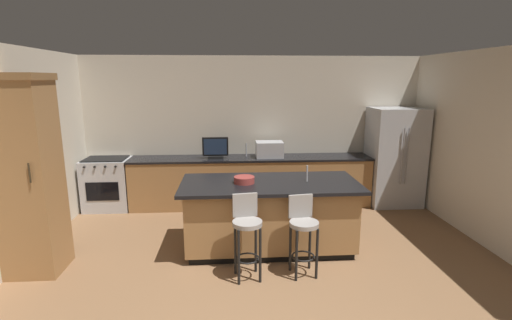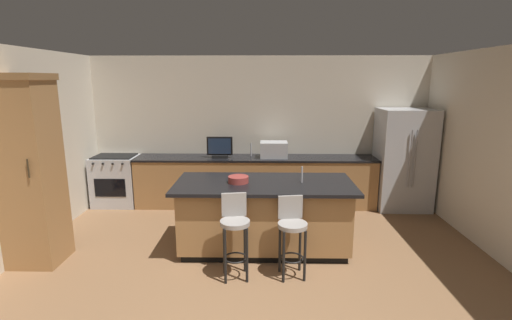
% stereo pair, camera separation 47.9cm
% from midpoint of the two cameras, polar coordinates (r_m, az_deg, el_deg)
% --- Properties ---
extents(wall_back, '(6.62, 0.12, 2.68)m').
position_cam_midpoint_polar(wall_back, '(7.00, -2.35, 4.59)').
color(wall_back, beige).
rests_on(wall_back, ground_plane).
extents(wall_left, '(0.12, 4.73, 2.68)m').
position_cam_midpoint_polar(wall_left, '(5.67, -34.90, 0.56)').
color(wall_left, beige).
rests_on(wall_left, ground_plane).
extents(wall_right, '(0.12, 4.73, 2.68)m').
position_cam_midpoint_polar(wall_right, '(5.87, 30.36, 1.41)').
color(wall_right, beige).
rests_on(wall_right, ground_plane).
extents(counter_back, '(4.30, 0.62, 0.90)m').
position_cam_midpoint_polar(counter_back, '(6.80, -2.75, -3.30)').
color(counter_back, '#9E7042').
rests_on(counter_back, ground_plane).
extents(kitchen_island, '(2.35, 1.07, 0.94)m').
position_cam_midpoint_polar(kitchen_island, '(5.08, -0.62, -8.41)').
color(kitchen_island, black).
rests_on(kitchen_island, ground_plane).
extents(refrigerator, '(0.91, 0.77, 1.77)m').
position_cam_midpoint_polar(refrigerator, '(7.17, 18.58, 0.45)').
color(refrigerator, '#B7BABF').
rests_on(refrigerator, ground_plane).
extents(range_oven, '(0.78, 0.63, 0.92)m').
position_cam_midpoint_polar(range_oven, '(7.22, -23.44, -3.35)').
color(range_oven, '#B7BABF').
rests_on(range_oven, ground_plane).
extents(cabinet_tower, '(0.63, 0.61, 2.34)m').
position_cam_midpoint_polar(cabinet_tower, '(5.16, -33.72, -1.70)').
color(cabinet_tower, '#9E7042').
rests_on(cabinet_tower, ground_plane).
extents(microwave, '(0.48, 0.36, 0.28)m').
position_cam_midpoint_polar(microwave, '(6.68, -0.00, 1.61)').
color(microwave, '#B7BABF').
rests_on(microwave, counter_back).
extents(tv_monitor, '(0.45, 0.16, 0.38)m').
position_cam_midpoint_polar(tv_monitor, '(6.63, -8.27, 1.69)').
color(tv_monitor, black).
rests_on(tv_monitor, counter_back).
extents(sink_faucet_back, '(0.02, 0.02, 0.24)m').
position_cam_midpoint_polar(sink_faucet_back, '(6.77, -3.51, 1.56)').
color(sink_faucet_back, '#B2B2B7').
rests_on(sink_faucet_back, counter_back).
extents(sink_faucet_island, '(0.02, 0.02, 0.22)m').
position_cam_midpoint_polar(sink_faucet_island, '(4.96, 5.06, -2.09)').
color(sink_faucet_island, '#B2B2B7').
rests_on(sink_faucet_island, kitchen_island).
extents(bar_stool_left, '(0.34, 0.36, 0.98)m').
position_cam_midpoint_polar(bar_stool_left, '(4.35, -4.61, -10.52)').
color(bar_stool_left, gray).
rests_on(bar_stool_left, ground_plane).
extents(bar_stool_right, '(0.34, 0.36, 0.94)m').
position_cam_midpoint_polar(bar_stool_right, '(4.44, 4.07, -10.47)').
color(bar_stool_right, gray).
rests_on(bar_stool_right, ground_plane).
extents(fruit_bowl, '(0.27, 0.27, 0.09)m').
position_cam_midpoint_polar(fruit_bowl, '(4.91, -4.61, -3.06)').
color(fruit_bowl, '#993833').
rests_on(fruit_bowl, kitchen_island).
extents(cell_phone, '(0.12, 0.17, 0.01)m').
position_cam_midpoint_polar(cell_phone, '(4.95, -5.39, -3.40)').
color(cell_phone, black).
rests_on(cell_phone, kitchen_island).
extents(tv_remote, '(0.11, 0.17, 0.02)m').
position_cam_midpoint_polar(tv_remote, '(5.06, -4.14, -2.96)').
color(tv_remote, black).
rests_on(tv_remote, kitchen_island).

